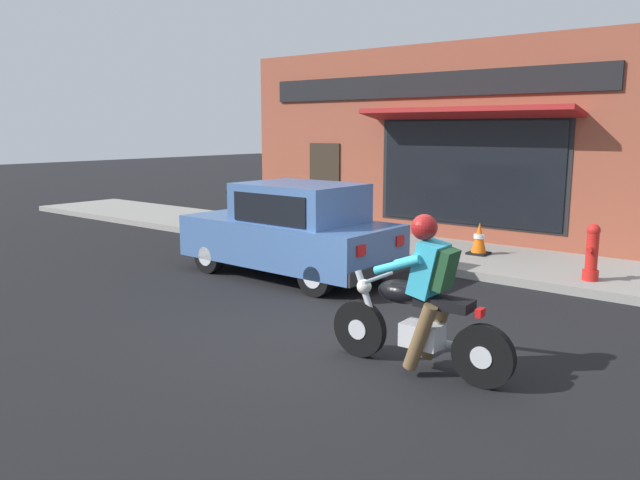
# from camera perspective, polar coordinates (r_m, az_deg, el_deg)

# --- Properties ---
(ground_plane) EXTENTS (80.00, 80.00, 0.00)m
(ground_plane) POSITION_cam_1_polar(r_m,az_deg,el_deg) (7.46, 0.92, -8.97)
(ground_plane) COLOR black
(sidewalk_curb) EXTENTS (2.60, 22.00, 0.14)m
(sidewalk_curb) POSITION_cam_1_polar(r_m,az_deg,el_deg) (13.11, 4.00, -0.31)
(sidewalk_curb) COLOR gray
(sidewalk_curb) RESTS_ON ground
(storefront_building) EXTENTS (1.25, 9.35, 4.20)m
(storefront_building) POSITION_cam_1_polar(r_m,az_deg,el_deg) (13.90, 9.67, 8.61)
(storefront_building) COLOR brown
(storefront_building) RESTS_ON ground
(motorcycle_with_rider) EXTENTS (0.56, 2.02, 1.62)m
(motorcycle_with_rider) POSITION_cam_1_polar(r_m,az_deg,el_deg) (6.38, 9.17, -6.06)
(motorcycle_with_rider) COLOR black
(motorcycle_with_rider) RESTS_ON ground
(car_hatchback) EXTENTS (1.72, 3.81, 1.57)m
(car_hatchback) POSITION_cam_1_polar(r_m,az_deg,el_deg) (10.36, -2.61, 0.81)
(car_hatchback) COLOR black
(car_hatchback) RESTS_ON ground
(fire_hydrant) EXTENTS (0.36, 0.24, 0.88)m
(fire_hydrant) POSITION_cam_1_polar(r_m,az_deg,el_deg) (10.40, 23.61, -1.09)
(fire_hydrant) COLOR red
(fire_hydrant) RESTS_ON sidewalk_curb
(traffic_cone) EXTENTS (0.36, 0.36, 0.60)m
(traffic_cone) POSITION_cam_1_polar(r_m,az_deg,el_deg) (11.91, 14.34, 0.10)
(traffic_cone) COLOR black
(traffic_cone) RESTS_ON sidewalk_curb
(trash_bin) EXTENTS (0.56, 0.56, 0.98)m
(trash_bin) POSITION_cam_1_polar(r_m,az_deg,el_deg) (15.73, -4.88, 3.51)
(trash_bin) COLOR #2D2D33
(trash_bin) RESTS_ON sidewalk_curb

